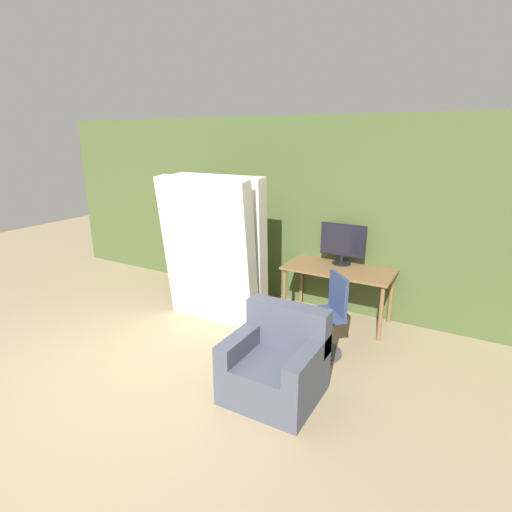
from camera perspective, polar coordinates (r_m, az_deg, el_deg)
The scene contains 9 objects.
ground_plane at distance 4.49m, azimuth -17.64°, elevation -16.91°, with size 16.00×16.00×0.00m, color #9E8966.
wall_back at distance 6.11m, azimuth 1.00°, elevation 6.59°, with size 8.00×0.06×2.70m.
desk at distance 5.43m, azimuth 11.67°, elevation -2.61°, with size 1.42×0.70×0.75m.
monitor at distance 5.51m, azimuth 12.29°, elevation 1.89°, with size 0.62×0.25×0.56m.
office_chair at distance 4.69m, azimuth 9.81°, elevation -9.27°, with size 0.62×0.62×0.95m.
bookshelf at distance 6.83m, azimuth -9.77°, elevation 3.27°, with size 0.71×0.32×1.67m.
mattress_near at distance 5.22m, azimuth -6.81°, elevation 0.50°, with size 1.32×0.43×1.96m.
mattress_far at distance 5.46m, azimuth -4.93°, elevation 1.26°, with size 1.32×0.30×1.95m.
armchair at distance 4.00m, azimuth 2.96°, elevation -15.13°, with size 0.85×0.80×0.85m.
Camera 1 is at (2.88, -2.43, 2.43)m, focal length 28.00 mm.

